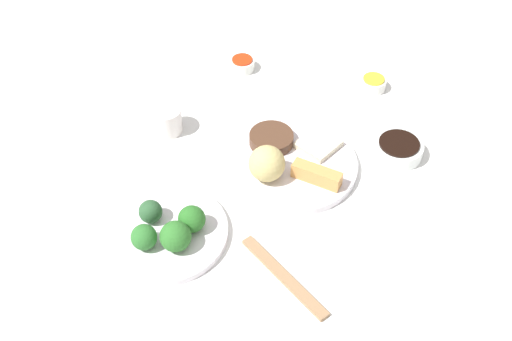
# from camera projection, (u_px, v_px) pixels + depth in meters

# --- Properties ---
(tabletop) EXTENTS (2.20, 2.20, 0.02)m
(tabletop) POSITION_uv_depth(u_px,v_px,m) (287.00, 166.00, 1.29)
(tabletop) COLOR white
(tabletop) RESTS_ON ground
(main_plate) EXTENTS (0.26, 0.26, 0.02)m
(main_plate) POSITION_uv_depth(u_px,v_px,m) (293.00, 164.00, 1.27)
(main_plate) COLOR white
(main_plate) RESTS_ON tabletop
(rice_scoop) EXTENTS (0.07, 0.07, 0.07)m
(rice_scoop) POSITION_uv_depth(u_px,v_px,m) (267.00, 164.00, 1.21)
(rice_scoop) COLOR #CCBA71
(rice_scoop) RESTS_ON main_plate
(spring_roll) EXTENTS (0.08, 0.10, 0.03)m
(spring_roll) POSITION_uv_depth(u_px,v_px,m) (317.00, 175.00, 1.21)
(spring_roll) COLOR #D6944E
(spring_roll) RESTS_ON main_plate
(crab_rangoon_wonton) EXTENTS (0.09, 0.09, 0.01)m
(crab_rangoon_wonton) POSITION_uv_depth(u_px,v_px,m) (318.00, 144.00, 1.29)
(crab_rangoon_wonton) COLOR beige
(crab_rangoon_wonton) RESTS_ON main_plate
(stir_fry_heap) EXTENTS (0.09, 0.09, 0.02)m
(stir_fry_heap) POSITION_uv_depth(u_px,v_px,m) (271.00, 139.00, 1.29)
(stir_fry_heap) COLOR #503322
(stir_fry_heap) RESTS_ON main_plate
(broccoli_plate) EXTENTS (0.23, 0.23, 0.01)m
(broccoli_plate) POSITION_uv_depth(u_px,v_px,m) (165.00, 232.00, 1.15)
(broccoli_plate) COLOR white
(broccoli_plate) RESTS_ON tabletop
(broccoli_floret_0) EXTENTS (0.06, 0.06, 0.06)m
(broccoli_floret_0) POSITION_uv_depth(u_px,v_px,m) (175.00, 236.00, 1.10)
(broccoli_floret_0) COLOR #2F722A
(broccoli_floret_0) RESTS_ON broccoli_plate
(broccoli_floret_1) EXTENTS (0.05, 0.05, 0.05)m
(broccoli_floret_1) POSITION_uv_depth(u_px,v_px,m) (144.00, 237.00, 1.10)
(broccoli_floret_1) COLOR #2E702E
(broccoli_floret_1) RESTS_ON broccoli_plate
(broccoli_floret_2) EXTENTS (0.04, 0.04, 0.04)m
(broccoli_floret_2) POSITION_uv_depth(u_px,v_px,m) (151.00, 212.00, 1.14)
(broccoli_floret_2) COLOR #2C5832
(broccoli_floret_2) RESTS_ON broccoli_plate
(broccoli_floret_3) EXTENTS (0.05, 0.05, 0.05)m
(broccoli_floret_3) POSITION_uv_depth(u_px,v_px,m) (192.00, 219.00, 1.13)
(broccoli_floret_3) COLOR #2A6E26
(broccoli_floret_3) RESTS_ON broccoli_plate
(soy_sauce_bowl) EXTENTS (0.10, 0.10, 0.03)m
(soy_sauce_bowl) POSITION_uv_depth(u_px,v_px,m) (398.00, 149.00, 1.29)
(soy_sauce_bowl) COLOR white
(soy_sauce_bowl) RESTS_ON tabletop
(soy_sauce_bowl_liquid) EXTENTS (0.08, 0.08, 0.00)m
(soy_sauce_bowl_liquid) POSITION_uv_depth(u_px,v_px,m) (399.00, 143.00, 1.28)
(soy_sauce_bowl_liquid) COLOR black
(soy_sauce_bowl_liquid) RESTS_ON soy_sauce_bowl
(sauce_ramekin_hot_mustard) EXTENTS (0.06, 0.06, 0.03)m
(sauce_ramekin_hot_mustard) POSITION_uv_depth(u_px,v_px,m) (373.00, 84.00, 1.44)
(sauce_ramekin_hot_mustard) COLOR white
(sauce_ramekin_hot_mustard) RESTS_ON tabletop
(sauce_ramekin_hot_mustard_liquid) EXTENTS (0.05, 0.05, 0.00)m
(sauce_ramekin_hot_mustard_liquid) POSITION_uv_depth(u_px,v_px,m) (374.00, 79.00, 1.43)
(sauce_ramekin_hot_mustard_liquid) COLOR yellow
(sauce_ramekin_hot_mustard_liquid) RESTS_ON sauce_ramekin_hot_mustard
(sauce_ramekin_sweet_and_sour) EXTENTS (0.06, 0.06, 0.03)m
(sauce_ramekin_sweet_and_sour) POSITION_uv_depth(u_px,v_px,m) (242.00, 65.00, 1.49)
(sauce_ramekin_sweet_and_sour) COLOR white
(sauce_ramekin_sweet_and_sour) RESTS_ON tabletop
(sauce_ramekin_sweet_and_sour_liquid) EXTENTS (0.05, 0.05, 0.00)m
(sauce_ramekin_sweet_and_sour_liquid) POSITION_uv_depth(u_px,v_px,m) (242.00, 60.00, 1.48)
(sauce_ramekin_sweet_and_sour_liquid) COLOR red
(sauce_ramekin_sweet_and_sour_liquid) RESTS_ON sauce_ramekin_sweet_and_sour
(teacup) EXTENTS (0.06, 0.06, 0.06)m
(teacup) POSITION_uv_depth(u_px,v_px,m) (167.00, 120.00, 1.33)
(teacup) COLOR white
(teacup) RESTS_ON tabletop
(chopsticks_pair) EXTENTS (0.05, 0.21, 0.01)m
(chopsticks_pair) POSITION_uv_depth(u_px,v_px,m) (284.00, 277.00, 1.08)
(chopsticks_pair) COLOR #9D7853
(chopsticks_pair) RESTS_ON tabletop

